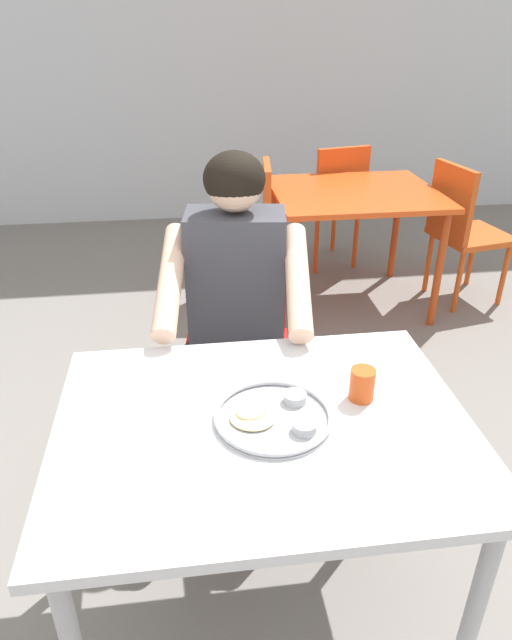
{
  "coord_description": "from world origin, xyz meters",
  "views": [
    {
      "loc": [
        -0.08,
        -1.01,
        1.63
      ],
      "look_at": [
        0.09,
        0.33,
        0.89
      ],
      "focal_mm": 31.9,
      "sensor_mm": 36.0,
      "label": 1
    }
  ],
  "objects_px": {
    "drinking_cup": "(362,383)",
    "diner_foreground": "(236,304)",
    "chair_red_right": "(462,226)",
    "chair_red_left": "(246,228)",
    "chair_foreground": "(237,337)",
    "chair_red_far": "(333,197)",
    "table_background_red": "(354,204)",
    "thali_tray": "(274,416)",
    "table_foreground": "(263,448)"
  },
  "relations": [
    {
      "from": "drinking_cup",
      "to": "diner_foreground",
      "type": "xyz_separation_m",
      "value": [
        -0.27,
        0.59,
        -0.05
      ]
    },
    {
      "from": "diner_foreground",
      "to": "chair_red_left",
      "type": "xyz_separation_m",
      "value": [
        0.2,
        1.42,
        -0.23
      ]
    },
    {
      "from": "table_background_red",
      "to": "diner_foreground",
      "type": "bearing_deg",
      "value": -121.11
    },
    {
      "from": "thali_tray",
      "to": "table_background_red",
      "type": "relative_size",
      "value": 0.31
    },
    {
      "from": "diner_foreground",
      "to": "table_background_red",
      "type": "xyz_separation_m",
      "value": [
        0.83,
        1.38,
        -0.1
      ]
    },
    {
      "from": "table_foreground",
      "to": "chair_foreground",
      "type": "bearing_deg",
      "value": 88.88
    },
    {
      "from": "chair_red_left",
      "to": "chair_red_right",
      "type": "bearing_deg",
      "value": -4.01
    },
    {
      "from": "chair_red_right",
      "to": "chair_foreground",
      "type": "bearing_deg",
      "value": -142.94
    },
    {
      "from": "table_foreground",
      "to": "chair_red_left",
      "type": "relative_size",
      "value": 1.17
    },
    {
      "from": "table_foreground",
      "to": "thali_tray",
      "type": "height_order",
      "value": "thali_tray"
    },
    {
      "from": "table_foreground",
      "to": "thali_tray",
      "type": "relative_size",
      "value": 3.49
    },
    {
      "from": "chair_red_far",
      "to": "table_background_red",
      "type": "bearing_deg",
      "value": -93.14
    },
    {
      "from": "drinking_cup",
      "to": "table_background_red",
      "type": "relative_size",
      "value": 0.09
    },
    {
      "from": "table_background_red",
      "to": "chair_red_left",
      "type": "bearing_deg",
      "value": 176.05
    },
    {
      "from": "chair_foreground",
      "to": "table_background_red",
      "type": "height_order",
      "value": "chair_foreground"
    },
    {
      "from": "table_foreground",
      "to": "chair_foreground",
      "type": "height_order",
      "value": "chair_foreground"
    },
    {
      "from": "diner_foreground",
      "to": "chair_red_right",
      "type": "distance_m",
      "value": 2.02
    },
    {
      "from": "table_background_red",
      "to": "chair_red_right",
      "type": "distance_m",
      "value": 0.69
    },
    {
      "from": "diner_foreground",
      "to": "chair_red_left",
      "type": "height_order",
      "value": "diner_foreground"
    },
    {
      "from": "table_foreground",
      "to": "table_background_red",
      "type": "height_order",
      "value": "table_foreground"
    },
    {
      "from": "thali_tray",
      "to": "diner_foreground",
      "type": "relative_size",
      "value": 0.24
    },
    {
      "from": "chair_foreground",
      "to": "chair_red_right",
      "type": "bearing_deg",
      "value": 37.06
    },
    {
      "from": "chair_red_left",
      "to": "table_background_red",
      "type": "bearing_deg",
      "value": -3.95
    },
    {
      "from": "thali_tray",
      "to": "chair_red_far",
      "type": "bearing_deg",
      "value": 72.36
    },
    {
      "from": "drinking_cup",
      "to": "diner_foreground",
      "type": "height_order",
      "value": "diner_foreground"
    },
    {
      "from": "drinking_cup",
      "to": "diner_foreground",
      "type": "distance_m",
      "value": 0.65
    },
    {
      "from": "chair_red_right",
      "to": "chair_red_left",
      "type": "bearing_deg",
      "value": 175.99
    },
    {
      "from": "table_foreground",
      "to": "thali_tray",
      "type": "xyz_separation_m",
      "value": [
        0.03,
        0.0,
        0.1
      ]
    },
    {
      "from": "table_foreground",
      "to": "chair_red_right",
      "type": "distance_m",
      "value": 2.49
    },
    {
      "from": "diner_foreground",
      "to": "chair_red_left",
      "type": "distance_m",
      "value": 1.45
    },
    {
      "from": "chair_red_right",
      "to": "chair_red_far",
      "type": "distance_m",
      "value": 0.9
    },
    {
      "from": "chair_foreground",
      "to": "chair_red_right",
      "type": "height_order",
      "value": "chair_red_right"
    },
    {
      "from": "chair_red_left",
      "to": "diner_foreground",
      "type": "bearing_deg",
      "value": -98.07
    },
    {
      "from": "table_background_red",
      "to": "chair_red_right",
      "type": "xyz_separation_m",
      "value": [
        0.67,
        -0.05,
        -0.15
      ]
    },
    {
      "from": "chair_red_left",
      "to": "chair_red_right",
      "type": "height_order",
      "value": "chair_red_left"
    },
    {
      "from": "chair_red_right",
      "to": "table_foreground",
      "type": "bearing_deg",
      "value": -126.99
    },
    {
      "from": "chair_red_left",
      "to": "chair_red_right",
      "type": "distance_m",
      "value": 1.3
    },
    {
      "from": "chair_red_right",
      "to": "chair_red_far",
      "type": "relative_size",
      "value": 1.0
    },
    {
      "from": "chair_red_left",
      "to": "chair_red_far",
      "type": "height_order",
      "value": "chair_red_left"
    },
    {
      "from": "table_background_red",
      "to": "thali_tray",
      "type": "bearing_deg",
      "value": -111.54
    },
    {
      "from": "chair_red_left",
      "to": "table_foreground",
      "type": "bearing_deg",
      "value": -95.42
    },
    {
      "from": "drinking_cup",
      "to": "chair_red_left",
      "type": "relative_size",
      "value": 0.1
    },
    {
      "from": "table_background_red",
      "to": "table_foreground",
      "type": "bearing_deg",
      "value": -112.14
    },
    {
      "from": "chair_foreground",
      "to": "chair_red_far",
      "type": "bearing_deg",
      "value": 64.37
    },
    {
      "from": "thali_tray",
      "to": "chair_red_left",
      "type": "distance_m",
      "value": 2.09
    },
    {
      "from": "chair_foreground",
      "to": "diner_foreground",
      "type": "height_order",
      "value": "diner_foreground"
    },
    {
      "from": "diner_foreground",
      "to": "table_background_red",
      "type": "height_order",
      "value": "diner_foreground"
    },
    {
      "from": "table_background_red",
      "to": "chair_foreground",
      "type": "bearing_deg",
      "value": -124.83
    },
    {
      "from": "drinking_cup",
      "to": "chair_red_left",
      "type": "bearing_deg",
      "value": 91.95
    },
    {
      "from": "chair_foreground",
      "to": "table_background_red",
      "type": "relative_size",
      "value": 0.86
    }
  ]
}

